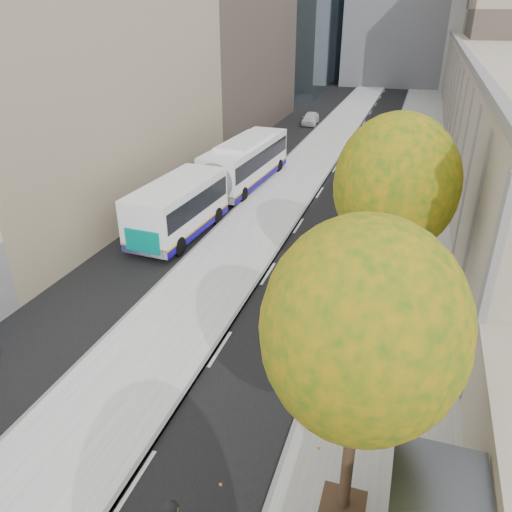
% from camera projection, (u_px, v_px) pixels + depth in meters
% --- Properties ---
extents(bus_platform, '(4.25, 150.00, 0.15)m').
position_uv_depth(bus_platform, '(284.00, 193.00, 33.09)').
color(bus_platform, '#A7A7A7').
rests_on(bus_platform, ground).
extents(sidewalk, '(4.75, 150.00, 0.08)m').
position_uv_depth(sidewalk, '(408.00, 207.00, 30.89)').
color(sidewalk, gray).
rests_on(sidewalk, ground).
extents(tree_c, '(4.20, 4.20, 7.28)m').
position_uv_depth(tree_c, '(363.00, 331.00, 9.98)').
color(tree_c, '#322414').
rests_on(tree_c, sidewalk).
extents(tree_d, '(4.40, 4.40, 7.60)m').
position_uv_depth(tree_d, '(396.00, 185.00, 17.55)').
color(tree_d, '#322414').
rests_on(tree_d, sidewalk).
extents(bus_far, '(3.63, 17.94, 2.97)m').
position_uv_depth(bus_far, '(221.00, 178.00, 30.87)').
color(bus_far, white).
rests_on(bus_far, ground).
extents(distant_car, '(1.71, 3.81, 1.27)m').
position_uv_depth(distant_car, '(311.00, 118.00, 52.76)').
color(distant_car, silver).
rests_on(distant_car, ground).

